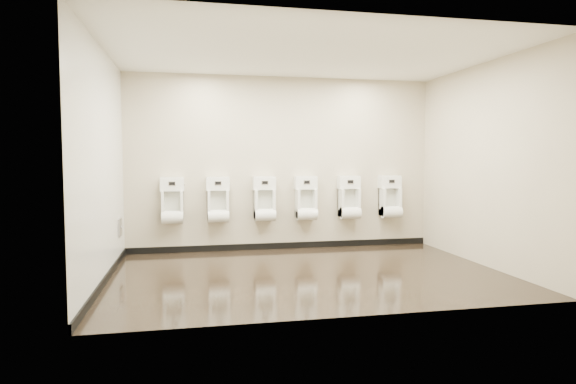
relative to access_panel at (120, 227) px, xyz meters
name	(u,v)px	position (x,y,z in m)	size (l,w,h in m)	color
ground	(308,273)	(2.48, -1.20, -0.50)	(5.00, 3.50, 0.00)	black
ceiling	(309,54)	(2.48, -1.20, 2.30)	(5.00, 3.50, 0.00)	white
back_wall	(283,164)	(2.48, 0.55, 0.90)	(5.00, 0.02, 2.80)	#BEB396
front_wall	(355,168)	(2.48, -2.95, 0.90)	(5.00, 0.02, 2.80)	#BEB396
left_wall	(102,166)	(-0.02, -1.20, 0.90)	(0.02, 3.50, 2.80)	#BEB396
right_wall	(485,165)	(4.98, -1.20, 0.90)	(0.02, 3.50, 2.80)	#BEB396
tile_overlay_left	(102,166)	(-0.01, -1.20, 0.90)	(0.01, 3.50, 2.80)	white
skirting_back	(283,246)	(2.48, 0.54, -0.45)	(5.00, 0.02, 0.10)	black
skirting_left	(106,279)	(-0.01, -1.20, -0.45)	(0.02, 3.50, 0.10)	black
access_panel	(120,227)	(0.00, 0.00, 0.00)	(0.04, 0.25, 0.25)	#9E9EA3
urinal_0	(172,204)	(0.72, 0.43, 0.28)	(0.37, 0.28, 0.70)	white
urinal_1	(218,203)	(1.42, 0.43, 0.28)	(0.37, 0.28, 0.70)	white
urinal_2	(265,202)	(2.16, 0.43, 0.28)	(0.37, 0.28, 0.70)	white
urinal_3	(306,202)	(2.84, 0.43, 0.28)	(0.37, 0.28, 0.70)	white
urinal_4	(349,201)	(3.58, 0.43, 0.28)	(0.37, 0.28, 0.70)	white
urinal_5	(390,200)	(4.31, 0.43, 0.28)	(0.37, 0.28, 0.70)	white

